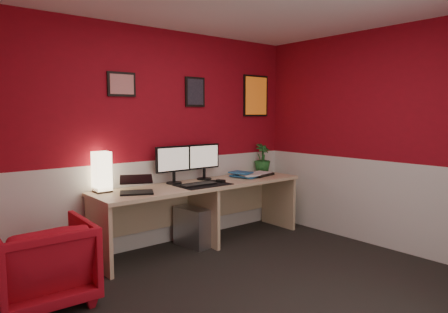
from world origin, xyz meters
TOP-DOWN VIEW (x-y plane):
  - ground at (0.00, 0.00)m, footprint 4.00×3.50m
  - wall_back at (0.00, 1.75)m, footprint 4.00×0.01m
  - wall_right at (2.00, 0.00)m, footprint 0.01×3.50m
  - wainscot_back at (0.00, 1.75)m, footprint 4.00×0.01m
  - wainscot_right at (2.00, 0.00)m, footprint 0.01×3.50m
  - desk at (0.45, 1.41)m, footprint 2.60×0.65m
  - shoji_lamp at (-0.68, 1.63)m, footprint 0.16×0.16m
  - laptop at (-0.43, 1.34)m, footprint 0.40×0.35m
  - monitor_left at (0.18, 1.60)m, footprint 0.45×0.06m
  - monitor_right at (0.62, 1.62)m, footprint 0.45×0.06m
  - desk_mat at (0.38, 1.31)m, footprint 0.60×0.38m
  - keyboard at (0.32, 1.31)m, footprint 0.42×0.14m
  - mouse at (0.63, 1.31)m, footprint 0.08×0.11m
  - book_bottom at (1.00, 1.40)m, footprint 0.31×0.37m
  - book_middle at (1.02, 1.41)m, footprint 0.27×0.33m
  - book_top at (0.97, 1.42)m, footprint 0.25×0.30m
  - zen_tray at (1.37, 1.42)m, footprint 0.40×0.32m
  - potted_plant at (1.61, 1.61)m, footprint 0.23×0.23m
  - pc_tower at (0.31, 1.44)m, footprint 0.25×0.47m
  - armchair at (-1.45, 1.00)m, footprint 0.75×0.77m
  - art_left at (-0.38, 1.74)m, footprint 0.32×0.02m
  - art_center at (0.57, 1.74)m, footprint 0.28×0.02m
  - art_right at (1.60, 1.74)m, footprint 0.44×0.02m

SIDE VIEW (x-z plane):
  - ground at x=0.00m, z-range -0.01..0.01m
  - pc_tower at x=0.31m, z-range 0.00..0.45m
  - armchair at x=-1.45m, z-range 0.00..0.68m
  - desk at x=0.45m, z-range 0.00..0.73m
  - wainscot_back at x=0.00m, z-range 0.00..1.00m
  - wainscot_right at x=2.00m, z-range 0.00..1.00m
  - desk_mat at x=0.38m, z-range 0.73..0.74m
  - keyboard at x=0.32m, z-range 0.74..0.75m
  - zen_tray at x=1.37m, z-range 0.73..0.76m
  - book_bottom at x=1.00m, z-range 0.73..0.76m
  - mouse at x=0.63m, z-range 0.74..0.77m
  - book_middle at x=1.02m, z-range 0.76..0.78m
  - book_top at x=0.97m, z-range 0.78..0.80m
  - laptop at x=-0.43m, z-range 0.73..0.95m
  - potted_plant at x=1.61m, z-range 0.73..1.12m
  - shoji_lamp at x=-0.68m, z-range 0.73..1.13m
  - monitor_left at x=0.18m, z-range 0.73..1.31m
  - monitor_right at x=0.62m, z-range 0.73..1.31m
  - wall_back at x=0.00m, z-range 0.00..2.50m
  - wall_right at x=2.00m, z-range 0.00..2.50m
  - art_right at x=1.60m, z-range 1.50..2.06m
  - art_center at x=0.57m, z-range 1.62..1.98m
  - art_left at x=-0.38m, z-range 1.72..1.98m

